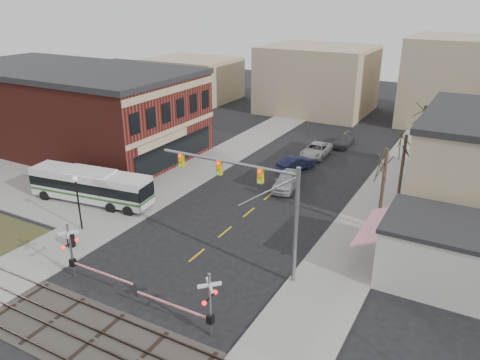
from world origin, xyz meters
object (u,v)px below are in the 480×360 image
object	(u,v)px
car_c	(316,150)
car_a	(287,181)
pedestrian_far	(126,188)
street_lamp	(77,192)
transit_bus	(91,185)
car_b	(296,163)
trash_bin	(71,240)
car_d	(343,141)
rr_crossing_west	(76,253)
rr_crossing_east	(203,303)
pedestrian_near	(128,205)
traffic_signal_mast	(257,193)

from	to	relation	value
car_c	car_a	bearing A→B (deg)	-85.45
pedestrian_far	street_lamp	bearing A→B (deg)	-129.45
transit_bus	car_b	size ratio (longest dim) A/B	2.61
trash_bin	car_d	world-z (taller)	car_d
rr_crossing_west	transit_bus	bearing A→B (deg)	131.17
trash_bin	car_c	distance (m)	29.64
rr_crossing_east	trash_bin	xyz separation A→B (m)	(-13.69, 3.12, -1.36)
rr_crossing_west	pedestrian_far	xyz separation A→B (m)	(-6.33, 11.77, -1.10)
transit_bus	pedestrian_far	world-z (taller)	transit_bus
pedestrian_near	traffic_signal_mast	bearing A→B (deg)	-101.88
street_lamp	car_c	world-z (taller)	street_lamp
rr_crossing_west	car_d	distance (m)	36.82
transit_bus	car_b	bearing A→B (deg)	52.28
transit_bus	rr_crossing_west	bearing A→B (deg)	-48.83
transit_bus	rr_crossing_east	world-z (taller)	rr_crossing_east
car_c	car_d	bearing A→B (deg)	73.40
rr_crossing_west	pedestrian_near	size ratio (longest dim) A/B	3.54
car_c	pedestrian_near	world-z (taller)	pedestrian_near
pedestrian_near	pedestrian_far	size ratio (longest dim) A/B	1.05
car_b	pedestrian_far	bearing A→B (deg)	75.70
rr_crossing_west	street_lamp	world-z (taller)	street_lamp
transit_bus	car_a	world-z (taller)	transit_bus
transit_bus	rr_crossing_west	xyz separation A→B (m)	(8.09, -9.25, 0.29)
car_d	pedestrian_far	bearing A→B (deg)	-116.79
trash_bin	car_d	xyz separation A→B (m)	(10.16, 33.57, 0.06)
car_c	pedestrian_near	bearing A→B (deg)	-111.59
car_d	rr_crossing_east	bearing A→B (deg)	-83.39
car_a	car_c	bearing A→B (deg)	85.28
rr_crossing_east	car_d	size ratio (longest dim) A/B	1.23
transit_bus	street_lamp	xyz separation A→B (m)	(3.11, -4.25, 1.64)
rr_crossing_east	car_b	xyz separation A→B (m)	(-5.43, 26.28, -1.23)
car_d	transit_bus	bearing A→B (deg)	-117.50
rr_crossing_east	street_lamp	distance (m)	16.14
transit_bus	rr_crossing_west	world-z (taller)	rr_crossing_west
traffic_signal_mast	car_b	world-z (taller)	traffic_signal_mast
car_c	pedestrian_near	distance (m)	23.69
transit_bus	car_d	bearing A→B (deg)	61.40
rr_crossing_east	pedestrian_near	bearing A→B (deg)	145.55
pedestrian_near	pedestrian_far	world-z (taller)	pedestrian_near
rr_crossing_east	pedestrian_near	distance (m)	16.74
transit_bus	street_lamp	world-z (taller)	street_lamp
pedestrian_far	pedestrian_near	bearing A→B (deg)	-96.98
rr_crossing_east	car_d	world-z (taller)	rr_crossing_east
rr_crossing_east	street_lamp	world-z (taller)	street_lamp
trash_bin	pedestrian_near	size ratio (longest dim) A/B	0.61
rr_crossing_west	rr_crossing_east	world-z (taller)	same
car_b	pedestrian_far	size ratio (longest dim) A/B	2.98
street_lamp	traffic_signal_mast	bearing A→B (deg)	5.61
car_c	car_d	xyz separation A→B (m)	(1.55, 5.20, -0.08)
trash_bin	car_b	bearing A→B (deg)	70.37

